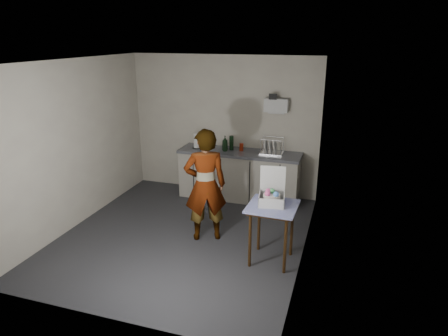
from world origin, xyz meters
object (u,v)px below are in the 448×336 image
(kitchen_counter, at_px, (239,176))
(soap_bottle, at_px, (225,143))
(paper_towel, at_px, (197,141))
(dish_rack, at_px, (271,150))
(side_table, at_px, (272,213))
(standing_man, at_px, (205,185))
(bakery_box, at_px, (272,196))
(dark_bottle, at_px, (231,143))
(soda_can, at_px, (241,147))

(kitchen_counter, relative_size, soap_bottle, 7.94)
(paper_towel, relative_size, dish_rack, 0.71)
(side_table, relative_size, standing_man, 0.48)
(kitchen_counter, xyz_separation_m, dish_rack, (0.57, 0.06, 0.55))
(standing_man, distance_m, paper_towel, 1.81)
(soap_bottle, relative_size, bakery_box, 0.60)
(soap_bottle, relative_size, dish_rack, 0.70)
(standing_man, relative_size, soap_bottle, 6.01)
(kitchen_counter, distance_m, dark_bottle, 0.64)
(paper_towel, height_order, bakery_box, bakery_box)
(kitchen_counter, bearing_deg, bakery_box, -63.27)
(side_table, distance_m, standing_man, 1.12)
(dark_bottle, xyz_separation_m, paper_towel, (-0.65, -0.10, 0.01))
(kitchen_counter, xyz_separation_m, paper_towel, (-0.83, -0.03, 0.62))
(standing_man, distance_m, dark_bottle, 1.74)
(kitchen_counter, height_order, soap_bottle, soap_bottle)
(side_table, xyz_separation_m, standing_man, (-1.06, 0.34, 0.13))
(soap_bottle, bearing_deg, kitchen_counter, 10.43)
(bakery_box, bearing_deg, dish_rack, 92.56)
(side_table, relative_size, dark_bottle, 3.12)
(soap_bottle, bearing_deg, bakery_box, -56.71)
(kitchen_counter, height_order, paper_towel, paper_towel)
(side_table, bearing_deg, dish_rack, 103.64)
(standing_man, height_order, soda_can, standing_man)
(soap_bottle, relative_size, soda_can, 2.08)
(dark_bottle, relative_size, bakery_box, 0.56)
(standing_man, bearing_deg, dark_bottle, -111.91)
(standing_man, xyz_separation_m, paper_towel, (-0.77, 1.63, 0.20))
(paper_towel, distance_m, dish_rack, 1.40)
(kitchen_counter, distance_m, paper_towel, 1.03)
(kitchen_counter, xyz_separation_m, standing_man, (-0.06, -1.66, 0.42))
(dish_rack, bearing_deg, soap_bottle, -172.84)
(soda_can, distance_m, dish_rack, 0.56)
(soda_can, xyz_separation_m, dish_rack, (0.56, -0.01, -0.00))
(dark_bottle, bearing_deg, kitchen_counter, -20.53)
(paper_towel, bearing_deg, soda_can, 6.32)
(side_table, relative_size, soap_bottle, 2.90)
(kitchen_counter, relative_size, dark_bottle, 8.53)
(standing_man, bearing_deg, soda_can, -118.26)
(kitchen_counter, relative_size, dish_rack, 5.53)
(standing_man, bearing_deg, kitchen_counter, -117.82)
(soda_can, relative_size, dark_bottle, 0.52)
(kitchen_counter, bearing_deg, side_table, -63.31)
(soap_bottle, bearing_deg, paper_towel, 178.08)
(paper_towel, height_order, dish_rack, paper_towel)
(standing_man, xyz_separation_m, bakery_box, (1.03, -0.28, 0.08))
(soap_bottle, distance_m, dish_rack, 0.85)
(side_table, bearing_deg, paper_towel, 134.66)
(standing_man, height_order, bakery_box, standing_man)
(dark_bottle, relative_size, dish_rack, 0.65)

